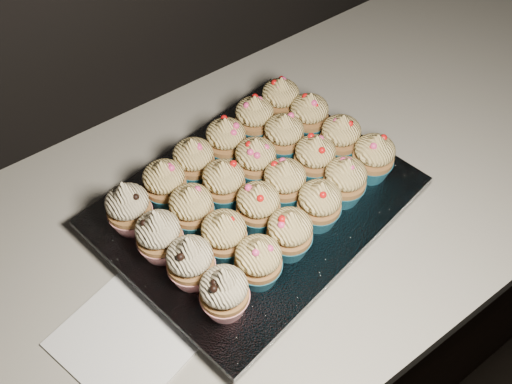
{
  "coord_description": "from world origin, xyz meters",
  "views": [
    {
      "loc": [
        -0.52,
        1.27,
        1.6
      ],
      "look_at": [
        -0.21,
        1.69,
        0.95
      ],
      "focal_mm": 40.0,
      "sensor_mm": 36.0,
      "label": 1
    }
  ],
  "objects": [
    {
      "name": "cupcake_9",
      "position": [
        -0.18,
        1.66,
        0.97
      ],
      "size": [
        0.06,
        0.06,
        0.08
      ],
      "color": "#195E77",
      "rests_on": "foil_lining"
    },
    {
      "name": "cupcake_16",
      "position": [
        -0.12,
        1.73,
        0.97
      ],
      "size": [
        0.06,
        0.06,
        0.08
      ],
      "color": "#195E77",
      "rests_on": "foil_lining"
    },
    {
      "name": "cupcake_15",
      "position": [
        -0.19,
        1.72,
        0.97
      ],
      "size": [
        0.06,
        0.06,
        0.08
      ],
      "color": "#195E77",
      "rests_on": "foil_lining"
    },
    {
      "name": "cupcake_22",
      "position": [
        -0.14,
        1.79,
        0.97
      ],
      "size": [
        0.06,
        0.06,
        0.08
      ],
      "color": "#195E77",
      "rests_on": "foil_lining"
    },
    {
      "name": "cupcake_21",
      "position": [
        -0.2,
        1.78,
        0.97
      ],
      "size": [
        0.06,
        0.06,
        0.08
      ],
      "color": "#195E77",
      "rests_on": "foil_lining"
    },
    {
      "name": "cupcake_18",
      "position": [
        -0.38,
        1.75,
        0.97
      ],
      "size": [
        0.06,
        0.06,
        0.1
      ],
      "color": "red",
      "rests_on": "foil_lining"
    },
    {
      "name": "baking_tray",
      "position": [
        -0.21,
        1.69,
        0.91
      ],
      "size": [
        0.44,
        0.37,
        0.02
      ],
      "primitive_type": "cube",
      "rotation": [
        0.0,
        0.0,
        0.18
      ],
      "color": "black",
      "rests_on": "worktop"
    },
    {
      "name": "cupcake_19",
      "position": [
        -0.32,
        1.76,
        0.97
      ],
      "size": [
        0.06,
        0.06,
        0.08
      ],
      "color": "#195E77",
      "rests_on": "foil_lining"
    },
    {
      "name": "cupcake_4",
      "position": [
        -0.11,
        1.61,
        0.97
      ],
      "size": [
        0.06,
        0.06,
        0.08
      ],
      "color": "#195E77",
      "rests_on": "foil_lining"
    },
    {
      "name": "cupcake_0",
      "position": [
        -0.35,
        1.57,
        0.97
      ],
      "size": [
        0.06,
        0.06,
        0.1
      ],
      "color": "red",
      "rests_on": "foil_lining"
    },
    {
      "name": "cupcake_6",
      "position": [
        -0.36,
        1.63,
        0.97
      ],
      "size": [
        0.06,
        0.06,
        0.1
      ],
      "color": "red",
      "rests_on": "foil_lining"
    },
    {
      "name": "cupcake_3",
      "position": [
        -0.17,
        1.6,
        0.97
      ],
      "size": [
        0.06,
        0.06,
        0.08
      ],
      "color": "#195E77",
      "rests_on": "foil_lining"
    },
    {
      "name": "foil_lining",
      "position": [
        -0.21,
        1.69,
        0.93
      ],
      "size": [
        0.48,
        0.41,
        0.01
      ],
      "primitive_type": "cube",
      "rotation": [
        0.0,
        0.0,
        0.18
      ],
      "color": "silver",
      "rests_on": "baking_tray"
    },
    {
      "name": "cupcake_13",
      "position": [
        -0.31,
        1.7,
        0.97
      ],
      "size": [
        0.06,
        0.06,
        0.08
      ],
      "color": "#195E77",
      "rests_on": "foil_lining"
    },
    {
      "name": "cupcake_10",
      "position": [
        -0.12,
        1.67,
        0.97
      ],
      "size": [
        0.06,
        0.06,
        0.08
      ],
      "color": "#195E77",
      "rests_on": "foil_lining"
    },
    {
      "name": "cupcake_14",
      "position": [
        -0.25,
        1.71,
        0.97
      ],
      "size": [
        0.06,
        0.06,
        0.08
      ],
      "color": "#195E77",
      "rests_on": "foil_lining"
    },
    {
      "name": "napkin",
      "position": [
        -0.46,
        1.62,
        0.9
      ],
      "size": [
        0.2,
        0.2,
        0.0
      ],
      "primitive_type": "cube",
      "rotation": [
        0.0,
        0.0,
        0.26
      ],
      "color": "white",
      "rests_on": "worktop"
    },
    {
      "name": "cupcake_5",
      "position": [
        -0.04,
        1.62,
        0.97
      ],
      "size": [
        0.06,
        0.06,
        0.08
      ],
      "color": "#195E77",
      "rests_on": "foil_lining"
    },
    {
      "name": "cupcake_20",
      "position": [
        -0.26,
        1.77,
        0.97
      ],
      "size": [
        0.06,
        0.06,
        0.08
      ],
      "color": "#195E77",
      "rests_on": "foil_lining"
    },
    {
      "name": "cupcake_7",
      "position": [
        -0.3,
        1.64,
        0.97
      ],
      "size": [
        0.06,
        0.06,
        0.08
      ],
      "color": "#195E77",
      "rests_on": "foil_lining"
    },
    {
      "name": "cupcake_12",
      "position": [
        -0.37,
        1.69,
        0.97
      ],
      "size": [
        0.06,
        0.06,
        0.1
      ],
      "color": "red",
      "rests_on": "foil_lining"
    },
    {
      "name": "cupcake_17",
      "position": [
        -0.06,
        1.75,
        0.97
      ],
      "size": [
        0.06,
        0.06,
        0.08
      ],
      "color": "#195E77",
      "rests_on": "foil_lining"
    },
    {
      "name": "cabinet",
      "position": [
        0.0,
        1.7,
        0.43
      ],
      "size": [
        2.4,
        0.6,
        0.86
      ],
      "primitive_type": "cube",
      "color": "black",
      "rests_on": "ground"
    },
    {
      "name": "cupcake_2",
      "position": [
        -0.23,
        1.59,
        0.97
      ],
      "size": [
        0.06,
        0.06,
        0.08
      ],
      "color": "#195E77",
      "rests_on": "foil_lining"
    },
    {
      "name": "worktop",
      "position": [
        0.0,
        1.7,
        0.88
      ],
      "size": [
        2.44,
        0.64,
        0.04
      ],
      "primitive_type": "cube",
      "color": "beige",
      "rests_on": "cabinet"
    },
    {
      "name": "cupcake_1",
      "position": [
        -0.29,
        1.58,
        0.97
      ],
      "size": [
        0.06,
        0.06,
        0.08
      ],
      "color": "#195E77",
      "rests_on": "foil_lining"
    },
    {
      "name": "cupcake_11",
      "position": [
        -0.06,
        1.68,
        0.97
      ],
      "size": [
        0.06,
        0.06,
        0.08
      ],
      "color": "#195E77",
      "rests_on": "foil_lining"
    },
    {
      "name": "cupcake_23",
      "position": [
        -0.08,
        1.8,
        0.97
      ],
      "size": [
        0.06,
        0.06,
        0.08
      ],
      "color": "#195E77",
      "rests_on": "foil_lining"
    },
    {
      "name": "cupcake_8",
      "position": [
        -0.24,
        1.65,
        0.97
      ],
      "size": [
        0.06,
        0.06,
        0.08
      ],
      "color": "#195E77",
      "rests_on": "foil_lining"
    }
  ]
}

